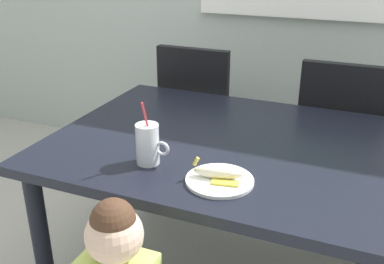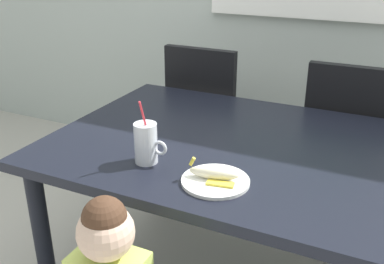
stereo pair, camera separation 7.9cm
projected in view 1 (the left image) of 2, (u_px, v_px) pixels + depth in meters
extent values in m
cube|color=black|center=(222.00, 144.00, 1.81)|extent=(1.36, 1.07, 0.04)
cylinder|color=black|center=(42.00, 248.00, 1.79)|extent=(0.07, 0.07, 0.71)
cylinder|color=black|center=(148.00, 156.00, 2.56)|extent=(0.07, 0.07, 0.71)
cylinder|color=black|center=(368.00, 198.00, 2.14)|extent=(0.07, 0.07, 0.71)
cube|color=black|center=(205.00, 122.00, 2.78)|extent=(0.44, 0.44, 0.06)
cube|color=black|center=(193.00, 90.00, 2.51)|extent=(0.42, 0.05, 0.48)
cylinder|color=black|center=(241.00, 150.00, 2.97)|extent=(0.04, 0.04, 0.42)
cylinder|color=black|center=(189.00, 141.00, 3.10)|extent=(0.04, 0.04, 0.42)
cylinder|color=black|center=(222.00, 175.00, 2.65)|extent=(0.04, 0.04, 0.42)
cylinder|color=black|center=(165.00, 164.00, 2.78)|extent=(0.04, 0.04, 0.42)
cube|color=black|center=(338.00, 145.00, 2.47)|extent=(0.44, 0.44, 0.06)
cube|color=black|center=(341.00, 111.00, 2.19)|extent=(0.42, 0.05, 0.48)
cylinder|color=black|center=(369.00, 174.00, 2.66)|extent=(0.04, 0.04, 0.42)
cylinder|color=black|center=(305.00, 163.00, 2.79)|extent=(0.04, 0.04, 0.42)
cylinder|color=black|center=(366.00, 206.00, 2.33)|extent=(0.04, 0.04, 0.42)
cylinder|color=black|center=(294.00, 192.00, 2.47)|extent=(0.04, 0.04, 0.42)
sphere|color=beige|center=(114.00, 235.00, 1.26)|extent=(0.17, 0.17, 0.17)
sphere|color=#472D1E|center=(113.00, 221.00, 1.24)|extent=(0.13, 0.13, 0.13)
cylinder|color=silver|center=(148.00, 144.00, 1.58)|extent=(0.08, 0.08, 0.15)
cylinder|color=beige|center=(148.00, 152.00, 1.59)|extent=(0.07, 0.07, 0.08)
torus|color=silver|center=(162.00, 149.00, 1.57)|extent=(0.06, 0.01, 0.06)
cylinder|color=#E5333F|center=(148.00, 128.00, 1.55)|extent=(0.01, 0.08, 0.21)
cylinder|color=white|center=(220.00, 180.00, 1.48)|extent=(0.23, 0.23, 0.01)
ellipsoid|color=#F4EAC6|center=(218.00, 172.00, 1.48)|extent=(0.18, 0.07, 0.04)
cube|color=yellow|center=(225.00, 183.00, 1.44)|extent=(0.09, 0.05, 0.01)
cube|color=yellow|center=(226.00, 172.00, 1.51)|extent=(0.09, 0.05, 0.01)
cylinder|color=yellow|center=(196.00, 161.00, 1.48)|extent=(0.03, 0.02, 0.03)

